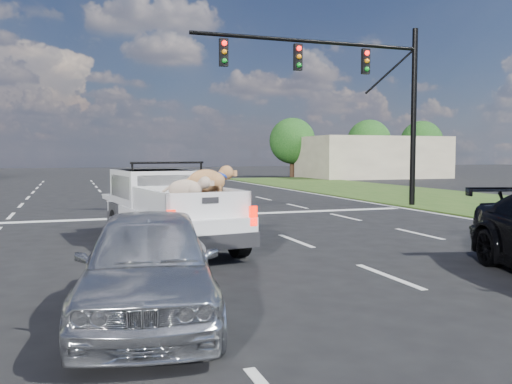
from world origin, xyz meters
TOP-DOWN VIEW (x-y plane):
  - ground at (0.00, 0.00)m, footprint 160.00×160.00m
  - road_markings at (0.00, 6.56)m, footprint 17.75×60.00m
  - traffic_signal at (7.20, 10.50)m, footprint 9.11×0.31m
  - building_right at (22.00, 34.00)m, footprint 12.00×7.00m
  - tree_far_d at (16.00, 38.00)m, footprint 4.20×4.20m
  - tree_far_e at (24.00, 38.00)m, footprint 4.20×4.20m
  - tree_far_f at (30.00, 38.00)m, footprint 4.20×4.20m
  - pickup_truck at (-1.21, 4.40)m, footprint 2.49×5.30m
  - silver_sedan at (-2.43, -1.05)m, footprint 2.33×4.33m

SIDE VIEW (x-z plane):
  - ground at x=0.00m, z-range 0.00..0.00m
  - road_markings at x=0.00m, z-range 0.00..0.01m
  - silver_sedan at x=-2.43m, z-range 0.00..1.40m
  - pickup_truck at x=-1.21m, z-range -0.06..1.85m
  - building_right at x=22.00m, z-range 0.00..3.60m
  - tree_far_d at x=16.00m, z-range 0.59..5.99m
  - tree_far_e at x=24.00m, z-range 0.59..5.99m
  - tree_far_f at x=30.00m, z-range 0.59..5.99m
  - traffic_signal at x=7.20m, z-range 1.23..8.23m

